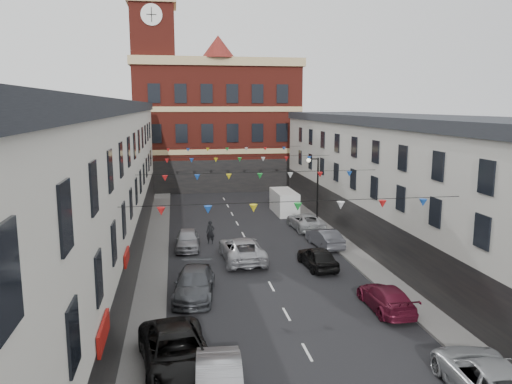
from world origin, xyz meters
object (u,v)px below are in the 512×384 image
car_left_e (188,239)px  car_right_c (386,298)px  car_right_d (317,257)px  moving_car (242,249)px  street_lamp (315,182)px  car_right_e (325,238)px  white_van (284,202)px  car_left_d (194,284)px  car_right_f (305,221)px  car_left_c (177,353)px  pedestrian (210,232)px  car_right_b (488,379)px

car_left_e → car_right_c: (9.79, -12.88, -0.07)m
car_right_d → moving_car: 5.17m
street_lamp → car_left_e: (-11.15, -5.38, -3.18)m
car_right_e → moving_car: 6.93m
street_lamp → white_van: street_lamp is taller
car_right_c → car_right_d: 7.27m
car_left_d → white_van: bearing=72.0°
car_left_e → car_right_c: car_left_e is taller
car_left_d → car_right_d: car_left_d is taller
white_van → car_right_f: bearing=-86.9°
moving_car → car_right_e: bearing=-162.0°
car_right_e → car_right_f: car_right_e is taller
white_van → car_left_d: bearing=-115.6°
car_right_c → car_right_e: (0.32, 11.73, 0.04)m
car_left_c → car_left_e: 17.34m
car_left_c → pedestrian: size_ratio=3.25×
street_lamp → car_right_d: street_lamp is taller
car_left_e → car_right_d: size_ratio=1.02×
car_right_c → pedestrian: pedestrian is taller
car_left_d → car_right_f: 17.10m
car_right_b → pedestrian: 23.60m
car_left_c → car_right_e: 19.56m
car_right_e → pedestrian: (-8.34, 2.27, 0.20)m
street_lamp → car_right_e: bearing=-99.1°
car_right_b → moving_car: bearing=-63.6°
car_left_d → car_right_f: car_left_d is taller
car_left_d → car_right_d: bearing=31.5°
car_right_c → car_right_e: bearing=-91.5°
car_left_c → car_right_c: bearing=14.7°
street_lamp → car_right_c: 18.60m
car_right_e → street_lamp: bearing=-106.2°
car_left_c → white_van: bearing=61.6°
car_left_e → white_van: white_van is taller
street_lamp → moving_car: size_ratio=1.04×
street_lamp → white_van: bearing=104.6°
car_right_f → moving_car: moving_car is taller
car_left_d → car_right_e: size_ratio=1.23×
pedestrian → car_right_c: bearing=-43.0°
car_right_e → car_left_e: bearing=-13.5°
street_lamp → pedestrian: size_ratio=3.38×
car_right_f → white_van: (-0.41, 6.55, 0.43)m
car_left_c → car_left_d: car_left_c is taller
street_lamp → white_van: size_ratio=1.19×
car_left_d → car_right_e: bearing=46.8°
car_right_f → car_right_b: bearing=86.9°
car_right_f → car_left_e: bearing=20.6°
car_left_e → car_right_d: 10.04m
car_left_e → pedestrian: size_ratio=2.40×
car_right_b → pedestrian: (-8.34, 22.08, 0.12)m
car_left_d → car_left_e: car_left_d is taller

